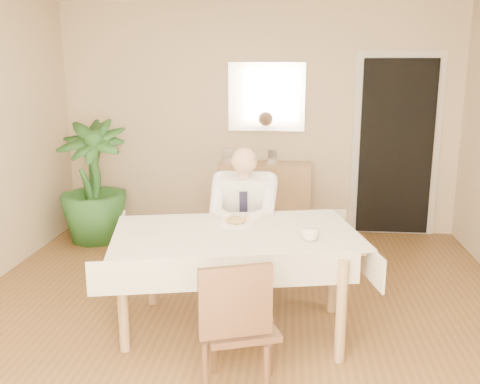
# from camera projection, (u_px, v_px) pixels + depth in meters

# --- Properties ---
(room) EXTENTS (5.00, 5.02, 2.60)m
(room) POSITION_uv_depth(u_px,v_px,m) (235.00, 154.00, 3.66)
(room) COLOR brown
(room) RESTS_ON ground
(window) EXTENTS (1.34, 0.04, 1.44)m
(window) POSITION_uv_depth(u_px,v_px,m) (123.00, 260.00, 1.23)
(window) COLOR silver
(window) RESTS_ON room
(doorway) EXTENTS (0.96, 0.07, 2.10)m
(doorway) POSITION_uv_depth(u_px,v_px,m) (396.00, 148.00, 5.97)
(doorway) COLOR silver
(doorway) RESTS_ON ground
(mirror) EXTENTS (0.86, 0.04, 0.76)m
(mirror) POSITION_uv_depth(u_px,v_px,m) (267.00, 97.00, 5.99)
(mirror) COLOR silver
(mirror) RESTS_ON room
(dining_table) EXTENTS (1.93, 1.38, 0.75)m
(dining_table) POSITION_uv_depth(u_px,v_px,m) (236.00, 243.00, 3.78)
(dining_table) COLOR tan
(dining_table) RESTS_ON ground
(chair_far) EXTENTS (0.44, 0.44, 0.92)m
(chair_far) POSITION_uv_depth(u_px,v_px,m) (246.00, 227.00, 4.67)
(chair_far) COLOR #3C2517
(chair_far) RESTS_ON ground
(chair_near) EXTENTS (0.51, 0.52, 0.86)m
(chair_near) POSITION_uv_depth(u_px,v_px,m) (238.00, 322.00, 3.01)
(chair_near) COLOR #3C2517
(chair_near) RESTS_ON ground
(seated_man) EXTENTS (0.48, 0.72, 1.24)m
(seated_man) POSITION_uv_depth(u_px,v_px,m) (243.00, 217.00, 4.35)
(seated_man) COLOR white
(seated_man) RESTS_ON ground
(plate) EXTENTS (0.26, 0.26, 0.02)m
(plate) POSITION_uv_depth(u_px,v_px,m) (236.00, 223.00, 3.93)
(plate) COLOR white
(plate) RESTS_ON dining_table
(food) EXTENTS (0.14, 0.14, 0.06)m
(food) POSITION_uv_depth(u_px,v_px,m) (236.00, 220.00, 3.92)
(food) COLOR olive
(food) RESTS_ON dining_table
(knife) EXTENTS (0.01, 0.13, 0.01)m
(knife) POSITION_uv_depth(u_px,v_px,m) (241.00, 224.00, 3.86)
(knife) COLOR silver
(knife) RESTS_ON dining_table
(fork) EXTENTS (0.01, 0.13, 0.01)m
(fork) POSITION_uv_depth(u_px,v_px,m) (230.00, 223.00, 3.87)
(fork) COLOR silver
(fork) RESTS_ON dining_table
(coffee_mug) EXTENTS (0.13, 0.13, 0.09)m
(coffee_mug) POSITION_uv_depth(u_px,v_px,m) (310.00, 234.00, 3.56)
(coffee_mug) COLOR white
(coffee_mug) RESTS_ON dining_table
(sideboard) EXTENTS (1.04, 0.38, 0.83)m
(sideboard) POSITION_uv_depth(u_px,v_px,m) (265.00, 199.00, 6.10)
(sideboard) COLOR tan
(sideboard) RESTS_ON ground
(photo_frame_left) EXTENTS (0.10, 0.02, 0.14)m
(photo_frame_left) POSITION_uv_depth(u_px,v_px,m) (228.00, 155.00, 6.10)
(photo_frame_left) COLOR silver
(photo_frame_left) RESTS_ON sideboard
(photo_frame_center) EXTENTS (0.10, 0.02, 0.14)m
(photo_frame_center) POSITION_uv_depth(u_px,v_px,m) (249.00, 156.00, 6.05)
(photo_frame_center) COLOR silver
(photo_frame_center) RESTS_ON sideboard
(photo_frame_right) EXTENTS (0.10, 0.02, 0.14)m
(photo_frame_right) POSITION_uv_depth(u_px,v_px,m) (272.00, 156.00, 6.04)
(photo_frame_right) COLOR silver
(photo_frame_right) RESTS_ON sideboard
(potted_palm) EXTENTS (0.78, 0.78, 1.32)m
(potted_palm) POSITION_uv_depth(u_px,v_px,m) (93.00, 182.00, 5.80)
(potted_palm) COLOR #204E1D
(potted_palm) RESTS_ON ground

